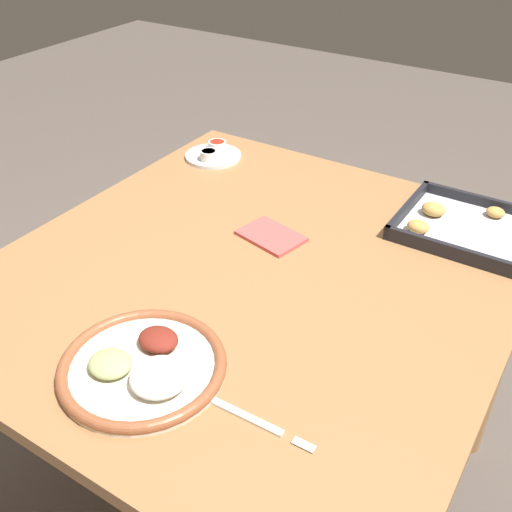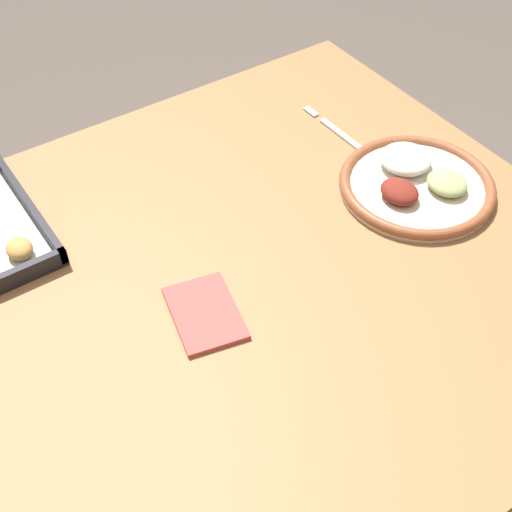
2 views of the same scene
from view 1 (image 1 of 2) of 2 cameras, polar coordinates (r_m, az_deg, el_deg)
name	(u,v)px [view 1 (image 1 of 2)]	position (r m, az deg, el deg)	size (l,w,h in m)	color
ground_plane	(256,496)	(1.78, -0.02, -21.89)	(8.00, 8.00, 0.00)	#564C44
dining_table	(256,311)	(1.28, -0.03, -5.24)	(0.99, 1.07, 0.78)	olive
dinner_plate	(144,367)	(1.00, -10.59, -10.32)	(0.28, 0.28, 0.04)	beige
fork	(244,416)	(0.93, -1.12, -14.97)	(0.21, 0.02, 0.00)	silver
saucer_plate	(213,154)	(1.67, -4.10, 9.68)	(0.15, 0.15, 0.04)	silver
baking_tray	(465,227)	(1.41, 19.29, 2.63)	(0.30, 0.26, 0.04)	black
napkin	(271,236)	(1.31, 1.45, 1.92)	(0.15, 0.12, 0.01)	#CC4C47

